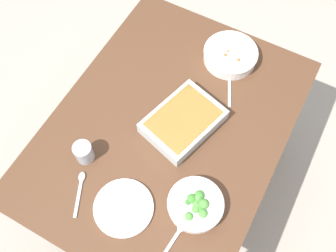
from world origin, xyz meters
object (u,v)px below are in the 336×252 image
object	(u,v)px
broccoli_bowl	(196,204)
fork_on_table	(176,126)
drink_cup	(84,153)
spoon_by_stew	(229,84)
stew_bowl	(230,55)
spoon_spare	(80,187)
spoon_by_broccoli	(175,237)
baking_dish	(183,121)
side_plate	(124,208)

from	to	relation	value
broccoli_bowl	fork_on_table	xyz separation A→B (m)	(0.26, 0.22, -0.03)
drink_cup	fork_on_table	xyz separation A→B (m)	(0.29, -0.25, -0.04)
broccoli_bowl	spoon_by_stew	xyz separation A→B (m)	(0.55, 0.11, -0.03)
fork_on_table	spoon_by_stew	bearing A→B (deg)	-20.43
stew_bowl	spoon_spare	xyz separation A→B (m)	(-0.81, 0.24, -0.03)
stew_bowl	spoon_spare	distance (m)	0.85
spoon_spare	broccoli_bowl	bearing A→B (deg)	-71.05
spoon_by_stew	spoon_by_broccoli	distance (m)	0.69
baking_dish	spoon_spare	size ratio (longest dim) A/B	2.09
stew_bowl	fork_on_table	xyz separation A→B (m)	(-0.41, 0.05, -0.03)
side_plate	broccoli_bowl	bearing A→B (deg)	-60.42
broccoli_bowl	side_plate	distance (m)	0.26
stew_bowl	broccoli_bowl	size ratio (longest dim) A/B	1.16
spoon_spare	spoon_by_stew	bearing A→B (deg)	-23.55
baking_dish	side_plate	world-z (taller)	baking_dish
stew_bowl	baking_dish	bearing A→B (deg)	175.73
side_plate	spoon_by_broccoli	size ratio (longest dim) A/B	1.25
side_plate	fork_on_table	bearing A→B (deg)	-1.47
baking_dish	spoon_by_stew	size ratio (longest dim) A/B	2.09
stew_bowl	side_plate	world-z (taller)	stew_bowl
broccoli_bowl	baking_dish	xyz separation A→B (m)	(0.28, 0.20, 0.00)
stew_bowl	spoon_by_stew	xyz separation A→B (m)	(-0.12, -0.06, -0.03)
drink_cup	spoon_by_stew	distance (m)	0.67
broccoli_bowl	spoon_by_stew	world-z (taller)	broccoli_bowl
baking_dish	spoon_spare	bearing A→B (deg)	152.83
baking_dish	spoon_by_broccoli	size ratio (longest dim) A/B	1.98
broccoli_bowl	fork_on_table	bearing A→B (deg)	39.87
broccoli_bowl	baking_dish	bearing A→B (deg)	35.08
side_plate	fork_on_table	size ratio (longest dim) A/B	1.33
spoon_by_stew	spoon_spare	world-z (taller)	same
drink_cup	fork_on_table	distance (m)	0.38
fork_on_table	spoon_by_broccoli	bearing A→B (deg)	-152.56
broccoli_bowl	baking_dish	size ratio (longest dim) A/B	0.59
spoon_spare	fork_on_table	world-z (taller)	spoon_spare
drink_cup	spoon_spare	distance (m)	0.13
baking_dish	spoon_by_stew	bearing A→B (deg)	-17.50
broccoli_bowl	spoon_by_broccoli	xyz separation A→B (m)	(-0.13, 0.01, -0.03)
stew_bowl	drink_cup	bearing A→B (deg)	156.88
baking_dish	spoon_spare	distance (m)	0.47
drink_cup	spoon_by_broccoli	distance (m)	0.46
spoon_by_broccoli	spoon_spare	world-z (taller)	same
stew_bowl	side_plate	distance (m)	0.80
spoon_by_stew	spoon_by_broccoli	world-z (taller)	same
stew_bowl	drink_cup	size ratio (longest dim) A/B	2.81
broccoli_bowl	baking_dish	distance (m)	0.34
broccoli_bowl	drink_cup	world-z (taller)	drink_cup
broccoli_bowl	spoon_spare	xyz separation A→B (m)	(-0.14, 0.41, -0.03)
broccoli_bowl	spoon_spare	bearing A→B (deg)	108.95
baking_dish	spoon_by_broccoli	distance (m)	0.45
drink_cup	spoon_by_broccoli	world-z (taller)	drink_cup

